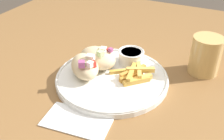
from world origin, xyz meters
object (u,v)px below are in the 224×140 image
fries_pile (135,74)px  pita_sandwich_near (85,66)px  plate (112,78)px  sauce_ramekin (131,56)px  pita_sandwich_far (98,58)px  water_glass (205,57)px

fries_pile → pita_sandwich_near: bearing=-160.1°
plate → sauce_ramekin: sauce_ramekin is taller
pita_sandwich_far → sauce_ramekin: (0.07, 0.06, -0.01)m
pita_sandwich_far → water_glass: 0.29m
sauce_ramekin → pita_sandwich_near: bearing=-127.7°
sauce_ramekin → water_glass: (0.19, 0.06, 0.01)m
pita_sandwich_far → water_glass: bearing=42.7°
pita_sandwich_near → pita_sandwich_far: bearing=125.3°
plate → sauce_ramekin: 0.09m
pita_sandwich_far → sauce_ramekin: bearing=56.9°
plate → fries_pile: (0.05, 0.02, 0.01)m
pita_sandwich_near → water_glass: (0.28, 0.17, 0.01)m
pita_sandwich_near → pita_sandwich_far: (0.01, 0.05, 0.00)m
plate → water_glass: 0.26m
pita_sandwich_near → fries_pile: size_ratio=1.16×
pita_sandwich_near → water_glass: water_glass is taller
plate → pita_sandwich_far: 0.07m
pita_sandwich_near → sauce_ramekin: size_ratio=1.75×
sauce_ramekin → water_glass: size_ratio=0.70×
pita_sandwich_near → pita_sandwich_far: same height
pita_sandwich_near → water_glass: size_ratio=1.22×
pita_sandwich_near → water_glass: 0.33m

